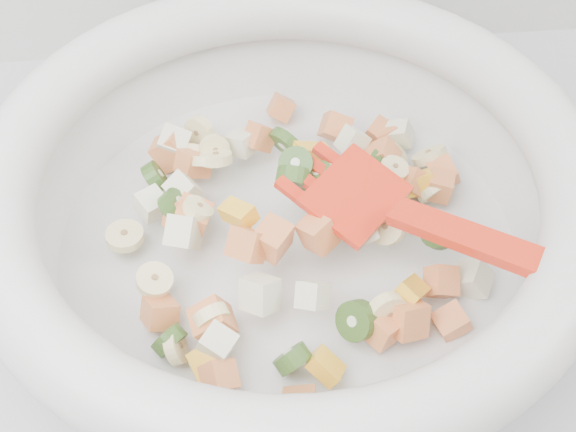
{
  "coord_description": "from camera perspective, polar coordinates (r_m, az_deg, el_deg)",
  "views": [
    {
      "loc": [
        -0.04,
        1.1,
        1.37
      ],
      "look_at": [
        -0.0,
        1.47,
        0.95
      ],
      "focal_mm": 50.0,
      "sensor_mm": 36.0,
      "label": 1
    }
  ],
  "objects": [
    {
      "name": "mixing_bowl",
      "position": [
        0.55,
        0.04,
        1.04
      ],
      "size": [
        0.44,
        0.43,
        0.13
      ],
      "color": "silver",
      "rests_on": "counter"
    }
  ]
}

